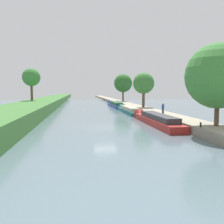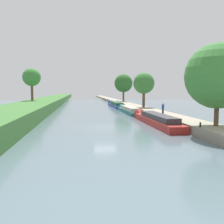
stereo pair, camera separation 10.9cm
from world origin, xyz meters
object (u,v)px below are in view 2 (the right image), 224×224
object	(u,v)px
person_walking	(163,109)
mooring_bollard_near	(200,125)
narrowboat_red	(155,119)
narrowboat_blue	(115,105)
mooring_bollard_far	(118,101)
narrowboat_teal	(128,110)

from	to	relation	value
person_walking	mooring_bollard_near	xyz separation A→B (m)	(-0.41, -11.33, -0.65)
narrowboat_red	narrowboat_blue	distance (m)	32.90
person_walking	mooring_bollard_far	size ratio (longest dim) A/B	3.69
person_walking	narrowboat_teal	bearing A→B (deg)	99.51
narrowboat_blue	mooring_bollard_far	size ratio (longest dim) A/B	37.64
narrowboat_red	narrowboat_blue	world-z (taller)	narrowboat_red
person_walking	mooring_bollard_near	size ratio (longest dim) A/B	3.69
narrowboat_red	person_walking	bearing A→B (deg)	54.13
narrowboat_red	narrowboat_teal	xyz separation A→B (m)	(-0.13, 16.25, -0.09)
mooring_bollard_near	mooring_bollard_far	xyz separation A→B (m)	(0.00, 49.07, 0.00)
person_walking	mooring_bollard_far	distance (m)	37.74
narrowboat_teal	person_walking	distance (m)	13.58
narrowboat_blue	person_walking	size ratio (longest dim) A/B	10.20
mooring_bollard_near	person_walking	bearing A→B (deg)	87.94
narrowboat_red	mooring_bollard_near	distance (m)	8.60
narrowboat_red	mooring_bollard_far	distance (m)	40.69
narrowboat_blue	narrowboat_teal	bearing A→B (deg)	-90.04
mooring_bollard_far	narrowboat_red	bearing A→B (deg)	-92.39
person_walking	narrowboat_blue	bearing A→B (deg)	94.24
narrowboat_teal	narrowboat_red	bearing A→B (deg)	-89.55
narrowboat_teal	person_walking	bearing A→B (deg)	-80.49
narrowboat_teal	mooring_bollard_far	distance (m)	24.47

